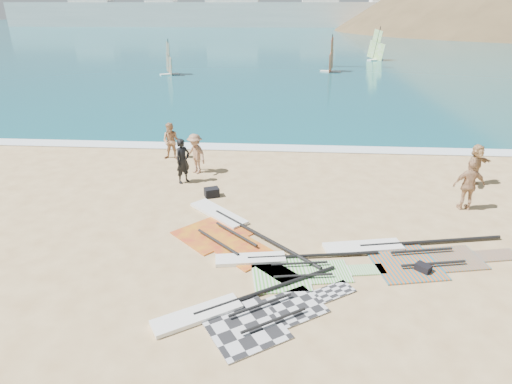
# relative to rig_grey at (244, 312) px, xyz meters

# --- Properties ---
(ground) EXTENTS (300.00, 300.00, 0.00)m
(ground) POSITION_rel_rig_grey_xyz_m (1.37, 1.52, -0.05)
(ground) COLOR #D9B57F
(ground) RESTS_ON ground
(sea) EXTENTS (300.00, 240.00, 0.06)m
(sea) POSITION_rel_rig_grey_xyz_m (1.37, 133.52, -0.05)
(sea) COLOR #0D4E5C
(sea) RESTS_ON ground
(surf_line) EXTENTS (300.00, 1.20, 0.04)m
(surf_line) POSITION_rel_rig_grey_xyz_m (1.37, 13.82, -0.05)
(surf_line) COLOR white
(surf_line) RESTS_ON ground
(far_town) EXTENTS (160.00, 8.00, 12.00)m
(far_town) POSITION_rel_rig_grey_xyz_m (-14.35, 151.52, 4.44)
(far_town) COLOR white
(far_town) RESTS_ON ground
(rig_grey) EXTENTS (5.34, 3.94, 0.20)m
(rig_grey) POSITION_rel_rig_grey_xyz_m (0.00, 0.00, 0.00)
(rig_grey) COLOR #262629
(rig_grey) RESTS_ON ground
(rig_green) EXTENTS (5.19, 2.36, 0.20)m
(rig_green) POSITION_rel_rig_grey_xyz_m (1.03, 2.20, -0.00)
(rig_green) COLOR green
(rig_green) RESTS_ON ground
(rig_orange) EXTENTS (6.16, 2.98, 0.20)m
(rig_orange) POSITION_rel_rig_grey_xyz_m (4.85, 3.19, 0.00)
(rig_orange) COLOR orange
(rig_orange) RESTS_ON ground
(rig_red) EXTENTS (5.12, 5.55, 0.20)m
(rig_red) POSITION_rel_rig_grey_xyz_m (-0.94, 4.26, 0.00)
(rig_red) COLOR red
(rig_red) RESTS_ON ground
(gear_bag_near) EXTENTS (0.70, 0.61, 0.37)m
(gear_bag_near) POSITION_rel_rig_grey_xyz_m (-2.03, 7.20, 0.13)
(gear_bag_near) COLOR black
(gear_bag_near) RESTS_ON ground
(gear_bag_far) EXTENTS (0.52, 0.51, 0.26)m
(gear_bag_far) POSITION_rel_rig_grey_xyz_m (5.12, 2.24, 0.08)
(gear_bag_far) COLOR black
(gear_bag_far) RESTS_ON ground
(person_wetsuit) EXTENTS (0.83, 0.87, 2.01)m
(person_wetsuit) POSITION_rel_rig_grey_xyz_m (-3.52, 8.67, 0.95)
(person_wetsuit) COLOR black
(person_wetsuit) RESTS_ON ground
(beachgoer_left) EXTENTS (0.97, 0.79, 1.88)m
(beachgoer_left) POSITION_rel_rig_grey_xyz_m (-4.82, 11.72, 0.89)
(beachgoer_left) COLOR tan
(beachgoer_left) RESTS_ON ground
(beachgoer_mid) EXTENTS (1.39, 1.29, 1.88)m
(beachgoer_mid) POSITION_rel_rig_grey_xyz_m (-3.21, 9.85, 0.89)
(beachgoer_mid) COLOR #956C50
(beachgoer_mid) RESTS_ON ground
(beachgoer_back) EXTENTS (1.18, 0.51, 2.00)m
(beachgoer_back) POSITION_rel_rig_grey_xyz_m (7.95, 6.73, 0.95)
(beachgoer_back) COLOR tan
(beachgoer_back) RESTS_ON ground
(beachgoer_right) EXTENTS (1.64, 1.54, 1.84)m
(beachgoer_right) POSITION_rel_rig_grey_xyz_m (9.20, 9.30, 0.87)
(beachgoer_right) COLOR tan
(beachgoer_right) RESTS_ON ground
(windsurfer_left) EXTENTS (2.19, 2.35, 3.92)m
(windsurfer_left) POSITION_rel_rig_grey_xyz_m (-12.26, 39.82, 1.13)
(windsurfer_left) COLOR white
(windsurfer_left) RESTS_ON ground
(windsurfer_centre) EXTENTS (2.44, 2.80, 4.28)m
(windsurfer_centre) POSITION_rel_rig_grey_xyz_m (6.00, 43.34, 1.21)
(windsurfer_centre) COLOR white
(windsurfer_centre) RESTS_ON ground
(windsurfer_right) EXTENTS (2.44, 2.47, 4.61)m
(windsurfer_right) POSITION_rel_rig_grey_xyz_m (13.32, 55.32, 1.28)
(windsurfer_right) COLOR white
(windsurfer_right) RESTS_ON ground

